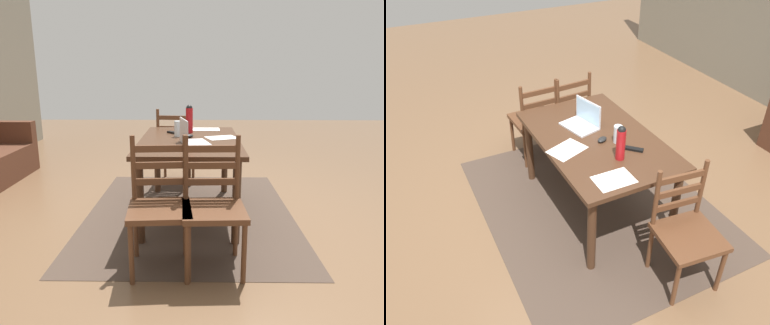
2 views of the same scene
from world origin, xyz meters
The scene contains 13 objects.
ground_plane centered at (0.00, 0.00, 0.00)m, with size 14.00×14.00×0.00m, color brown.
area_rug centered at (0.00, 0.00, 0.00)m, with size 2.51×2.02×0.01m, color #47382D.
dining_table centered at (0.00, 0.00, 0.66)m, with size 1.49×0.95×0.76m.
chair_right_far centered at (1.03, 0.19, 0.46)m, with size 0.49×0.49×0.95m.
chair_left_far centered at (-1.03, 0.19, 0.46)m, with size 0.48×0.48×0.95m.
chair_left_near centered at (-1.03, -0.19, 0.46)m, with size 0.46×0.46×0.95m.
laptop centered at (-0.24, -0.01, 0.82)m, with size 0.36×0.29×0.23m.
water_bottle centered at (0.36, 0.01, 0.91)m, with size 0.07×0.07×0.29m.
drinking_glass centered at (0.14, 0.12, 0.83)m, with size 0.07×0.07×0.15m, color silver.
computer_mouse centered at (0.07, 0.01, 0.77)m, with size 0.06×0.10×0.03m, color black.
tv_remote centered at (0.31, 0.17, 0.77)m, with size 0.04×0.17×0.02m, color black.
paper_stack_left centered at (0.07, -0.31, 0.76)m, with size 0.21×0.30×0.00m, color white.
paper_stack_right centered at (0.58, -0.17, 0.76)m, with size 0.21×0.30×0.00m, color white.
Camera 2 is at (2.58, -1.46, 2.57)m, focal length 37.65 mm.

